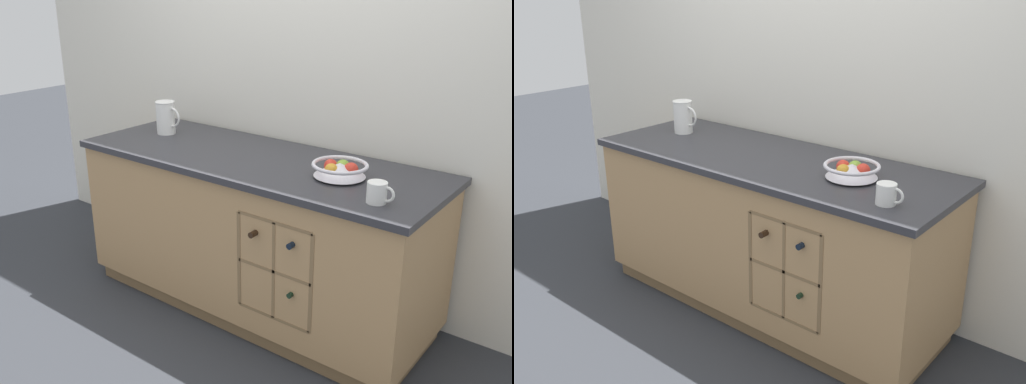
{
  "view_description": "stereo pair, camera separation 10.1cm",
  "coord_description": "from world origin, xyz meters",
  "views": [
    {
      "loc": [
        1.75,
        -2.29,
        1.79
      ],
      "look_at": [
        0.0,
        0.0,
        0.7
      ],
      "focal_mm": 40.0,
      "sensor_mm": 36.0,
      "label": 1
    },
    {
      "loc": [
        1.83,
        -2.22,
        1.79
      ],
      "look_at": [
        0.0,
        0.0,
        0.7
      ],
      "focal_mm": 40.0,
      "sensor_mm": 36.0,
      "label": 2
    }
  ],
  "objects": [
    {
      "name": "ground_plane",
      "position": [
        0.0,
        0.0,
        0.0
      ],
      "size": [
        14.0,
        14.0,
        0.0
      ],
      "primitive_type": "plane",
      "color": "#2D3035"
    },
    {
      "name": "kitchen_island",
      "position": [
        0.0,
        -0.0,
        0.45
      ],
      "size": [
        2.03,
        0.76,
        0.89
      ],
      "color": "brown",
      "rests_on": "ground_plane"
    },
    {
      "name": "back_wall",
      "position": [
        0.0,
        0.42,
        1.27
      ],
      "size": [
        4.4,
        0.06,
        2.55
      ],
      "primitive_type": "cube",
      "color": "silver",
      "rests_on": "ground_plane"
    },
    {
      "name": "ceramic_mug",
      "position": [
        0.8,
        -0.2,
        0.94
      ],
      "size": [
        0.12,
        0.09,
        0.09
      ],
      "color": "white",
      "rests_on": "kitchen_island"
    },
    {
      "name": "white_pitcher",
      "position": [
        -0.73,
        0.06,
        0.99
      ],
      "size": [
        0.18,
        0.12,
        0.2
      ],
      "color": "white",
      "rests_on": "kitchen_island"
    },
    {
      "name": "fruit_bowl",
      "position": [
        0.51,
        -0.01,
        0.94
      ],
      "size": [
        0.27,
        0.27,
        0.08
      ],
      "color": "silver",
      "rests_on": "kitchen_island"
    }
  ]
}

